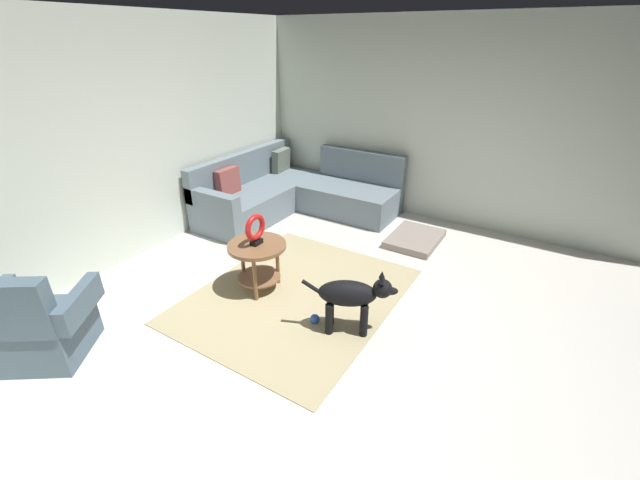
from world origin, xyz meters
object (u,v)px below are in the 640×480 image
Objects in this scene: sectional_couch at (294,194)px; dog at (352,296)px; side_table at (257,255)px; torus_sculpture at (255,229)px; dog_toy_ball at (315,319)px; dog_bed_mat at (415,239)px; armchair at (39,326)px.

dog is at bearing -134.49° from sectional_couch.
sectional_couch reaches higher than side_table.
torus_sculpture reaches higher than side_table.
sectional_couch reaches higher than dog_toy_ball.
dog_bed_mat is 2.12m from dog_toy_ball.
dog_toy_ball is at bearing -102.49° from torus_sculpture.
dog_bed_mat is 1.02× the size of dog.
torus_sculpture is at bearing 29.45° from armchair.
dog_bed_mat is at bearing -28.11° from torus_sculpture.
side_table is at bearing 29.45° from armchair.
sectional_couch is 2.81× the size of dog_bed_mat.
sectional_couch is 2.18m from torus_sculpture.
dog is (-0.09, -1.15, -0.04)m from side_table.
sectional_couch is at bearing 25.20° from side_table.
armchair is 4.14m from dog_bed_mat.
torus_sculpture is 3.56× the size of dog_toy_ball.
armchair is 2.60m from dog.
sectional_couch is 2.14m from side_table.
torus_sculpture is at bearing -120.40° from dog.
sectional_couch is 3.75× the size of side_table.
sectional_couch is at bearing 25.20° from torus_sculpture.
sectional_couch is 2.25× the size of armchair.
armchair is 1.25× the size of dog_bed_mat.
armchair is at bearing 152.85° from dog_bed_mat.
side_table is (-1.94, -0.91, 0.13)m from sectional_couch.
dog_toy_ball is (-2.11, 0.22, 0.00)m from dog_bed_mat.
dog_toy_ball is at bearing 8.69° from armchair.
armchair is 3.06× the size of torus_sculpture.
armchair is at bearing -179.09° from sectional_couch.
dog_toy_ball is (1.56, -1.66, -0.28)m from armchair.
dog_bed_mat is (3.67, -1.88, -0.28)m from armchair.
side_table is at bearing 77.51° from dog_toy_ball.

